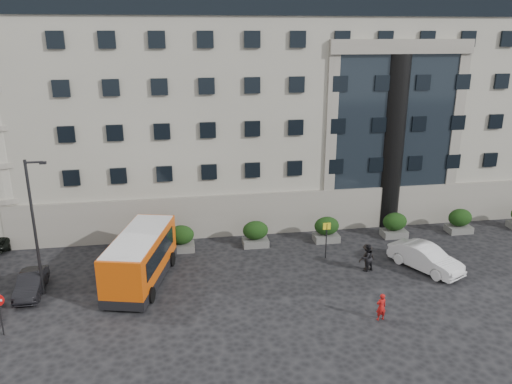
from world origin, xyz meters
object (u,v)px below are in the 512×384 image
hedge_e (460,221)px  hedge_c (327,229)px  white_taxi (426,258)px  hedge_b (255,233)px  minibus (140,257)px  pedestrian_c (367,257)px  hedge_a (181,238)px  parked_car_b (31,284)px  pedestrian_b (367,258)px  pedestrian_a (381,307)px  bus_stop_sign (326,234)px  hedge_d (395,225)px  street_lamp (35,224)px

hedge_e → hedge_c: bearing=180.0°
hedge_c → white_taxi: size_ratio=0.38×
hedge_b → hedge_e: bearing=0.0°
minibus → pedestrian_c: size_ratio=4.49×
hedge_a → white_taxi: bearing=-19.5°
hedge_c → parked_car_b: hedge_c is taller
white_taxi → pedestrian_b: size_ratio=2.71×
white_taxi → pedestrian_c: size_ratio=2.82×
minibus → pedestrian_a: bearing=-12.2°
bus_stop_sign → parked_car_b: bearing=-174.3°
hedge_b → white_taxi: size_ratio=0.38×
hedge_b → hedge_d: size_ratio=1.00×
hedge_a → pedestrian_b: (11.54, -4.96, -0.04)m
minibus → parked_car_b: (-6.22, -0.41, -1.06)m
parked_car_b → white_taxi: (23.95, -0.79, 0.18)m
hedge_e → pedestrian_b: hedge_e is taller
hedge_c → bus_stop_sign: bearing=-107.8°
hedge_d → pedestrian_b: 6.41m
pedestrian_c → street_lamp: bearing=-13.7°
pedestrian_b → pedestrian_c: size_ratio=1.04×
street_lamp → white_taxi: street_lamp is taller
hedge_e → pedestrian_b: bearing=-151.8°
white_taxi → hedge_d: bearing=59.8°
pedestrian_c → hedge_e: bearing=-166.4°
hedge_d → bus_stop_sign: size_ratio=0.73×
street_lamp → bus_stop_sign: street_lamp is taller
hedge_c → pedestrian_a: (-0.25, -10.52, -0.17)m
parked_car_b → pedestrian_a: size_ratio=2.46×
pedestrian_c → hedge_c: bearing=-89.6°
pedestrian_c → hedge_a: bearing=-36.1°
street_lamp → pedestrian_c: street_lamp is taller
street_lamp → hedge_a: bearing=31.2°
hedge_e → pedestrian_a: hedge_e is taller
hedge_a → pedestrian_a: size_ratio=1.21×
pedestrian_c → hedge_b: bearing=-50.4°
hedge_a → hedge_d: (15.60, 0.00, 0.00)m
hedge_d → parked_car_b: size_ratio=0.49×
minibus → pedestrian_b: size_ratio=4.31×
hedge_b → parked_car_b: hedge_b is taller
minibus → pedestrian_c: minibus is taller
bus_stop_sign → pedestrian_a: (0.65, -7.72, -0.97)m
white_taxi → parked_car_b: bearing=151.4°
hedge_c → minibus: (-12.85, -4.20, 0.75)m
street_lamp → pedestrian_b: bearing=-0.5°
hedge_c → parked_car_b: (-19.08, -4.61, -0.31)m
hedge_d → pedestrian_b: size_ratio=1.03×
hedge_b → pedestrian_b: size_ratio=1.03×
hedge_a → bus_stop_sign: size_ratio=0.73×
hedge_a → bus_stop_sign: 9.94m
hedge_b → hedge_e: 15.60m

